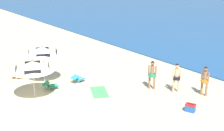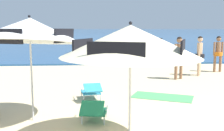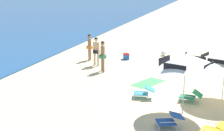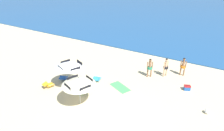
% 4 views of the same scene
% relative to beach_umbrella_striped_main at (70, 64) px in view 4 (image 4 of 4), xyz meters
% --- Properties ---
extents(ground_plane, '(800.00, 800.00, 0.00)m').
position_rel_beach_umbrella_striped_main_xyz_m(ground_plane, '(4.61, -2.16, -2.03)').
color(ground_plane, '#D1BA8E').
extents(beach_umbrella_striped_main, '(2.94, 2.96, 2.41)m').
position_rel_beach_umbrella_striped_main_xyz_m(beach_umbrella_striped_main, '(0.00, 0.00, 0.00)').
color(beach_umbrella_striped_main, silver).
rests_on(beach_umbrella_striped_main, ground).
extents(beach_umbrella_striped_second, '(3.17, 3.17, 2.19)m').
position_rel_beach_umbrella_striped_main_xyz_m(beach_umbrella_striped_second, '(1.98, -1.51, -0.18)').
color(beach_umbrella_striped_second, silver).
rests_on(beach_umbrella_striped_second, ground).
extents(lounge_chair_under_umbrella, '(0.66, 0.95, 0.51)m').
position_rel_beach_umbrella_striped_main_xyz_m(lounge_chair_under_umbrella, '(1.33, 1.66, -1.76)').
color(lounge_chair_under_umbrella, teal).
rests_on(lounge_chair_under_umbrella, ground).
extents(lounge_chair_beside_umbrella, '(0.79, 0.98, 0.50)m').
position_rel_beach_umbrella_striped_main_xyz_m(lounge_chair_beside_umbrella, '(-1.24, 0.36, -1.76)').
color(lounge_chair_beside_umbrella, '#1E4799').
rests_on(lounge_chair_beside_umbrella, ground).
extents(lounge_chair_facing_sea, '(0.67, 0.97, 0.52)m').
position_rel_beach_umbrella_striped_main_xyz_m(lounge_chair_facing_sea, '(1.37, -0.26, -1.76)').
color(lounge_chair_facing_sea, '#1E7F56').
rests_on(lounge_chair_facing_sea, ground).
extents(lounge_chair_spare_folded, '(0.79, 0.99, 0.50)m').
position_rel_beach_umbrella_striped_main_xyz_m(lounge_chair_spare_folded, '(-1.58, -1.07, -1.76)').
color(lounge_chair_spare_folded, gold).
rests_on(lounge_chair_spare_folded, ground).
extents(person_standing_near_shore, '(0.42, 0.47, 1.73)m').
position_rel_beach_umbrella_striped_main_xyz_m(person_standing_near_shore, '(6.11, 5.42, -1.03)').
color(person_standing_near_shore, '#D8A87F').
rests_on(person_standing_near_shore, ground).
extents(person_standing_beside, '(0.51, 0.42, 1.71)m').
position_rel_beach_umbrella_striped_main_xyz_m(person_standing_beside, '(7.39, 6.32, -1.04)').
color(person_standing_beside, '#8C6042').
rests_on(person_standing_beside, ground).
extents(person_wading_in, '(0.46, 0.43, 1.74)m').
position_rel_beach_umbrella_striped_main_xyz_m(person_wading_in, '(4.92, 4.64, -1.03)').
color(person_wading_in, '#8C6042').
rests_on(person_wading_in, ground).
extents(cooler_box, '(0.59, 0.52, 0.43)m').
position_rel_beach_umbrella_striped_main_xyz_m(cooler_box, '(8.31, 4.09, -1.83)').
color(cooler_box, '#1E56A8').
rests_on(cooler_box, ground).
extents(beach_ball, '(0.36, 0.36, 0.36)m').
position_rel_beach_umbrella_striped_main_xyz_m(beach_ball, '(10.12, 1.81, -1.85)').
color(beach_ball, white).
rests_on(beach_ball, ground).
extents(beach_towel, '(2.01, 1.59, 0.01)m').
position_rel_beach_umbrella_striped_main_xyz_m(beach_towel, '(3.48, 1.82, -2.03)').
color(beach_towel, '#4C9E5B').
rests_on(beach_towel, ground).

